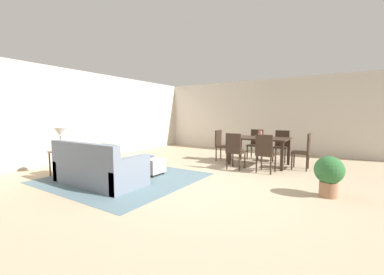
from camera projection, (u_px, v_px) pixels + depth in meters
ground_plane at (206, 184)px, 4.76m from camera, size 10.80×10.80×0.00m
wall_back at (272, 116)px, 8.83m from camera, size 9.00×0.12×2.70m
wall_left at (89, 116)px, 7.46m from camera, size 0.12×11.00×2.70m
area_rug at (124, 178)px, 5.20m from camera, size 3.00×2.80×0.01m
couch at (98, 169)px, 4.74m from camera, size 1.92×0.87×0.86m
ottoman_table at (144, 164)px, 5.58m from camera, size 0.95×0.46×0.38m
side_table at (61, 156)px, 5.37m from camera, size 0.40×0.40×0.57m
table_lamp at (60, 133)px, 5.32m from camera, size 0.26×0.26×0.53m
dining_table at (259, 141)px, 6.54m from camera, size 1.52×0.97×0.76m
dining_chair_near_left at (235, 149)px, 6.00m from camera, size 0.42×0.42×0.92m
dining_chair_near_right at (265, 151)px, 5.60m from camera, size 0.42×0.42×0.92m
dining_chair_far_left at (256, 142)px, 7.49m from camera, size 0.42×0.42×0.92m
dining_chair_far_right at (281, 144)px, 7.04m from camera, size 0.41×0.41×0.92m
dining_chair_head_east at (304, 149)px, 5.95m from camera, size 0.40×0.40×0.92m
dining_chair_head_west at (221, 143)px, 7.20m from camera, size 0.41×0.41×0.92m
vase_centerpiece at (260, 134)px, 6.50m from camera, size 0.11×0.11×0.19m
book_on_ottoman at (147, 156)px, 5.60m from camera, size 0.26×0.20×0.03m
potted_plant at (329, 173)px, 3.97m from camera, size 0.47×0.47×0.69m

